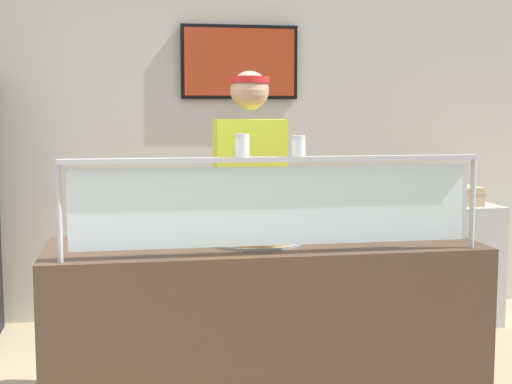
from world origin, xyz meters
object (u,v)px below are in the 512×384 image
(worker_figure, at_px, (251,210))
(pizza_box_stack, at_px, (446,195))
(parmesan_shaker, at_px, (242,147))
(pizza_server, at_px, (261,235))
(pepper_flake_shaker, at_px, (298,147))
(pizza_tray, at_px, (256,239))

(worker_figure, distance_m, pizza_box_stack, 1.93)
(parmesan_shaker, distance_m, worker_figure, 1.06)
(pizza_server, distance_m, pizza_box_stack, 2.44)
(parmesan_shaker, relative_size, worker_figure, 0.05)
(parmesan_shaker, xyz_separation_m, worker_figure, (0.20, 0.97, -0.39))
(parmesan_shaker, bearing_deg, pizza_server, 64.06)
(pepper_flake_shaker, distance_m, worker_figure, 1.04)
(pizza_tray, bearing_deg, pizza_box_stack, 45.20)
(pizza_box_stack, bearing_deg, pizza_tray, -134.80)
(pepper_flake_shaker, bearing_deg, worker_figure, 92.26)
(pizza_server, relative_size, worker_figure, 0.16)
(pizza_server, bearing_deg, pizza_box_stack, 53.53)
(pizza_tray, height_order, worker_figure, worker_figure)
(pizza_box_stack, bearing_deg, worker_figure, -147.25)
(pizza_server, xyz_separation_m, worker_figure, (0.07, 0.70, 0.02))
(pizza_server, height_order, pizza_box_stack, pizza_box_stack)
(parmesan_shaker, bearing_deg, worker_figure, 78.45)
(pizza_server, height_order, parmesan_shaker, parmesan_shaker)
(pizza_server, bearing_deg, parmesan_shaker, -108.31)
(worker_figure, height_order, pizza_box_stack, worker_figure)
(pizza_tray, relative_size, parmesan_shaker, 4.49)
(parmesan_shaker, relative_size, pizza_box_stack, 0.23)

